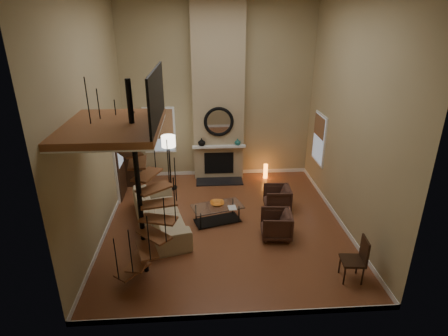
{
  "coord_description": "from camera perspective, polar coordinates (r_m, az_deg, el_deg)",
  "views": [
    {
      "loc": [
        -0.58,
        -8.22,
        5.01
      ],
      "look_at": [
        0.0,
        0.4,
        1.4
      ],
      "focal_mm": 29.27,
      "sensor_mm": 36.0,
      "label": 1
    }
  ],
  "objects": [
    {
      "name": "window_back",
      "position": [
        12.0,
        -10.06,
        5.94
      ],
      "size": [
        1.02,
        0.06,
        1.52
      ],
      "color": "white",
      "rests_on": "back_wall"
    },
    {
      "name": "mirror_disc",
      "position": [
        11.5,
        -0.83,
        7.24
      ],
      "size": [
        0.8,
        0.01,
        0.8
      ],
      "primitive_type": "cylinder",
      "rotation": [
        1.57,
        0.0,
        0.0
      ],
      "color": "white",
      "rests_on": "chimney_breast"
    },
    {
      "name": "loft",
      "position": [
        6.82,
        -16.22,
        6.69
      ],
      "size": [
        1.7,
        2.2,
        1.09
      ],
      "color": "brown",
      "rests_on": "left_wall"
    },
    {
      "name": "window_right",
      "position": [
        11.34,
        14.66,
        4.57
      ],
      "size": [
        0.06,
        1.02,
        1.52
      ],
      "color": "white",
      "rests_on": "right_wall"
    },
    {
      "name": "book",
      "position": [
        9.39,
        1.14,
        -6.27
      ],
      "size": [
        0.23,
        0.29,
        0.03
      ],
      "primitive_type": "imported",
      "rotation": [
        0.0,
        0.0,
        0.09
      ],
      "color": "gray",
      "rests_on": "coffee_table"
    },
    {
      "name": "spiral_stair",
      "position": [
        7.29,
        -12.96,
        -4.22
      ],
      "size": [
        1.47,
        1.47,
        4.06
      ],
      "color": "black",
      "rests_on": "ground"
    },
    {
      "name": "armchair_near",
      "position": [
        10.25,
        8.66,
        -4.63
      ],
      "size": [
        0.75,
        0.73,
        0.65
      ],
      "primitive_type": "imported",
      "rotation": [
        0.0,
        0.0,
        -1.62
      ],
      "color": "#42271E",
      "rests_on": "ground"
    },
    {
      "name": "chimney_breast",
      "position": [
        11.52,
        -0.91,
        11.36
      ],
      "size": [
        1.6,
        0.38,
        5.5
      ],
      "primitive_type": "cube",
      "color": "tan",
      "rests_on": "ground"
    },
    {
      "name": "bowl",
      "position": [
        9.53,
        -1.07,
        -5.58
      ],
      "size": [
        0.37,
        0.37,
        0.09
      ],
      "primitive_type": "imported",
      "color": "orange",
      "rests_on": "coffee_table"
    },
    {
      "name": "back_wall",
      "position": [
        11.7,
        -0.96,
        11.54
      ],
      "size": [
        6.0,
        0.02,
        5.5
      ],
      "primitive_type": "cube",
      "color": "tan",
      "rests_on": "ground"
    },
    {
      "name": "floor_lamp",
      "position": [
        11.09,
        -8.64,
        3.49
      ],
      "size": [
        0.42,
        0.42,
        1.73
      ],
      "color": "black",
      "rests_on": "ground"
    },
    {
      "name": "armchair_far",
      "position": [
        9.01,
        8.57,
        -8.73
      ],
      "size": [
        0.79,
        0.78,
        0.66
      ],
      "primitive_type": "imported",
      "rotation": [
        0.0,
        0.0,
        -1.67
      ],
      "color": "#42271E",
      "rests_on": "ground"
    },
    {
      "name": "left_wall",
      "position": [
        8.86,
        -19.69,
        6.57
      ],
      "size": [
        0.02,
        6.5,
        5.5
      ],
      "primitive_type": "cube",
      "color": "tan",
      "rests_on": "ground"
    },
    {
      "name": "vase_right",
      "position": [
        11.71,
        2.14,
        4.12
      ],
      "size": [
        0.2,
        0.2,
        0.21
      ],
      "primitive_type": "imported",
      "color": "#1A5D55",
      "rests_on": "mantel"
    },
    {
      "name": "hutch",
      "position": [
        11.97,
        -14.14,
        2.13
      ],
      "size": [
        0.41,
        0.87,
        1.95
      ],
      "primitive_type": "cube",
      "color": "black",
      "rests_on": "ground"
    },
    {
      "name": "baseboard_left",
      "position": [
        9.89,
        -17.59,
        -8.53
      ],
      "size": [
        0.02,
        6.5,
        0.12
      ],
      "primitive_type": "cube",
      "color": "white",
      "rests_on": "ground"
    },
    {
      "name": "side_chair",
      "position": [
        8.0,
        20.11,
        -12.99
      ],
      "size": [
        0.49,
        0.49,
        0.96
      ],
      "color": "black",
      "rests_on": "ground"
    },
    {
      "name": "entry_door",
      "position": [
        11.03,
        -16.01,
        0.72
      ],
      "size": [
        0.1,
        1.05,
        2.16
      ],
      "color": "white",
      "rests_on": "ground"
    },
    {
      "name": "mantel",
      "position": [
        11.67,
        -0.79,
        3.36
      ],
      "size": [
        1.7,
        0.18,
        0.06
      ],
      "primitive_type": "cube",
      "color": "white",
      "rests_on": "chimney_breast"
    },
    {
      "name": "baseboard_back",
      "position": [
        12.5,
        -0.88,
        -0.66
      ],
      "size": [
        6.0,
        0.02,
        0.12
      ],
      "primitive_type": "cube",
      "color": "white",
      "rests_on": "ground"
    },
    {
      "name": "vase_left",
      "position": [
        11.64,
        -3.51,
        4.08
      ],
      "size": [
        0.24,
        0.24,
        0.25
      ],
      "primitive_type": "imported",
      "color": "black",
      "rests_on": "mantel"
    },
    {
      "name": "coffee_table",
      "position": [
        9.59,
        -1.04,
        -6.84
      ],
      "size": [
        1.42,
        0.98,
        0.47
      ],
      "color": "silver",
      "rests_on": "ground"
    },
    {
      "name": "right_wall",
      "position": [
        9.25,
        19.23,
        7.27
      ],
      "size": [
        0.02,
        6.5,
        5.5
      ],
      "primitive_type": "cube",
      "color": "tan",
      "rests_on": "ground"
    },
    {
      "name": "mirror_frame",
      "position": [
        11.49,
        -0.83,
        7.23
      ],
      "size": [
        0.94,
        0.1,
        0.94
      ],
      "primitive_type": "torus",
      "rotation": [
        1.57,
        0.0,
        0.0
      ],
      "color": "black",
      "rests_on": "chimney_breast"
    },
    {
      "name": "baseboard_right",
      "position": [
        10.24,
        17.25,
        -7.37
      ],
      "size": [
        0.02,
        6.5,
        0.12
      ],
      "primitive_type": "cube",
      "color": "white",
      "rests_on": "ground"
    },
    {
      "name": "ground",
      "position": [
        9.65,
        0.16,
        -8.65
      ],
      "size": [
        6.0,
        6.5,
        0.01
      ],
      "primitive_type": "cube",
      "color": "#945330",
      "rests_on": "ground"
    },
    {
      "name": "sofa",
      "position": [
        9.45,
        -10.13,
        -6.93
      ],
      "size": [
        1.72,
        2.9,
        0.79
      ],
      "primitive_type": "imported",
      "rotation": [
        0.0,
        0.0,
        1.83
      ],
      "color": "tan",
      "rests_on": "ground"
    },
    {
      "name": "front_wall",
      "position": [
        5.49,
        2.57,
        -1.65
      ],
      "size": [
        6.0,
        0.02,
        5.5
      ],
      "primitive_type": "cube",
      "color": "tan",
      "rests_on": "ground"
    },
    {
      "name": "firebox",
      "position": [
        11.96,
        -0.79,
        0.78
      ],
      "size": [
        0.95,
        0.02,
        0.72
      ],
      "primitive_type": "cube",
      "color": "black",
      "rests_on": "chimney_breast"
    },
    {
      "name": "hearth",
      "position": [
        11.9,
        -0.7,
        -2.11
      ],
      "size": [
        1.5,
        0.6,
        0.04
      ],
      "primitive_type": "cube",
      "color": "black",
      "rests_on": "ground"
    },
    {
      "name": "accent_lamp",
      "position": [
        12.17,
        6.5,
        -0.49
      ],
      "size": [
        0.14,
        0.14,
        0.48
      ],
      "primitive_type": "cylinder",
      "color": "orange",
      "rests_on": "ground"
    },
    {
      "name": "baseboard_front",
      "position": [
        7.04,
        2.15,
        -21.98
      ],
      "size": [
        6.0,
        0.02,
        0.12
      ],
      "primitive_type": "cube",
      "color": "white",
      "rests_on": "ground"
    }
  ]
}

